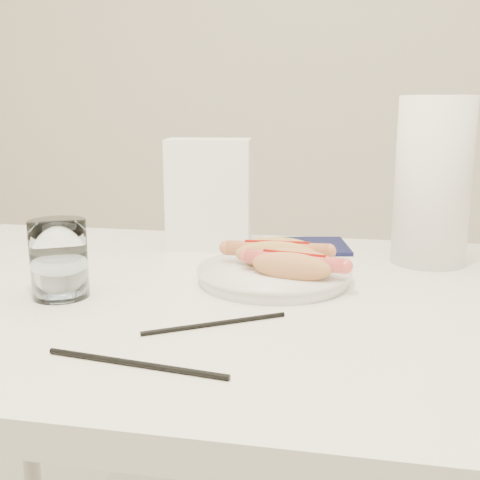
% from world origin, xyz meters
% --- Properties ---
extents(table, '(1.20, 0.80, 0.75)m').
position_xyz_m(table, '(0.00, 0.00, 0.69)').
color(table, white).
rests_on(table, ground).
extents(plate, '(0.30, 0.30, 0.02)m').
position_xyz_m(plate, '(0.09, 0.06, 0.76)').
color(plate, white).
rests_on(plate, table).
extents(hotdog_left, '(0.16, 0.07, 0.04)m').
position_xyz_m(hotdog_left, '(0.09, 0.08, 0.79)').
color(hotdog_left, tan).
rests_on(hotdog_left, plate).
extents(hotdog_right, '(0.15, 0.08, 0.04)m').
position_xyz_m(hotdog_right, '(0.12, 0.02, 0.79)').
color(hotdog_right, '#E19258').
rests_on(hotdog_right, plate).
extents(water_glass, '(0.08, 0.08, 0.11)m').
position_xyz_m(water_glass, '(-0.21, -0.07, 0.81)').
color(water_glass, silver).
rests_on(water_glass, table).
extents(chopstick_near, '(0.16, 0.11, 0.01)m').
position_xyz_m(chopstick_near, '(0.04, -0.14, 0.75)').
color(chopstick_near, black).
rests_on(chopstick_near, table).
extents(chopstick_far, '(0.21, 0.03, 0.01)m').
position_xyz_m(chopstick_far, '(-0.01, -0.28, 0.75)').
color(chopstick_far, black).
rests_on(chopstick_far, table).
extents(napkin_box, '(0.17, 0.10, 0.21)m').
position_xyz_m(napkin_box, '(-0.07, 0.27, 0.85)').
color(napkin_box, white).
rests_on(napkin_box, table).
extents(navy_napkin, '(0.16, 0.16, 0.01)m').
position_xyz_m(navy_napkin, '(0.13, 0.30, 0.75)').
color(navy_napkin, '#12153A').
rests_on(navy_napkin, table).
extents(paper_towel_roll, '(0.16, 0.16, 0.29)m').
position_xyz_m(paper_towel_roll, '(0.33, 0.23, 0.89)').
color(paper_towel_roll, white).
rests_on(paper_towel_roll, table).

